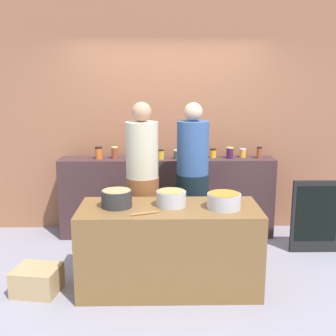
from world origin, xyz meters
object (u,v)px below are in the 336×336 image
(preserve_jar_1, at_px, (115,153))
(cooking_pot_right, at_px, (224,201))
(preserve_jar_6, at_px, (213,153))
(preserve_jar_0, at_px, (99,153))
(preserve_jar_9, at_px, (259,153))
(chalkboard_sign, at_px, (316,216))
(preserve_jar_8, at_px, (243,153))
(preserve_jar_2, at_px, (140,153))
(preserve_jar_3, at_px, (161,154))
(cook_with_tongs, at_px, (143,192))
(preserve_jar_7, at_px, (230,153))
(wooden_spoon, at_px, (144,213))
(cooking_pot_left, at_px, (117,199))
(preserve_jar_5, at_px, (198,152))
(cook_in_cap, at_px, (192,188))
(bread_crate, at_px, (37,280))
(cooking_pot_center, at_px, (171,198))
(preserve_jar_4, at_px, (176,154))

(preserve_jar_1, relative_size, cooking_pot_right, 0.48)
(preserve_jar_1, distance_m, preserve_jar_6, 1.24)
(preserve_jar_1, bearing_deg, preserve_jar_0, -176.97)
(preserve_jar_0, distance_m, preserve_jar_9, 2.01)
(preserve_jar_0, bearing_deg, chalkboard_sign, -12.78)
(preserve_jar_1, bearing_deg, preserve_jar_8, 1.83)
(preserve_jar_2, height_order, preserve_jar_3, preserve_jar_2)
(preserve_jar_3, xyz_separation_m, cook_with_tongs, (-0.20, -0.75, -0.27))
(preserve_jar_7, distance_m, wooden_spoon, 1.92)
(cooking_pot_right, relative_size, cook_with_tongs, 0.18)
(preserve_jar_0, xyz_separation_m, cooking_pot_right, (1.36, -1.44, -0.20))
(preserve_jar_9, relative_size, cooking_pot_left, 0.50)
(cooking_pot_right, bearing_deg, preserve_jar_8, 73.05)
(preserve_jar_5, bearing_deg, cook_in_cap, -100.12)
(wooden_spoon, distance_m, chalkboard_sign, 2.23)
(preserve_jar_6, distance_m, cooking_pot_right, 1.51)
(preserve_jar_6, height_order, cooking_pot_left, preserve_jar_6)
(preserve_jar_5, xyz_separation_m, preserve_jar_7, (0.39, -0.07, 0.00))
(preserve_jar_1, bearing_deg, chalkboard_sign, -14.05)
(preserve_jar_7, height_order, cook_with_tongs, cook_with_tongs)
(preserve_jar_6, height_order, preserve_jar_7, preserve_jar_7)
(cooking_pot_left, bearing_deg, preserve_jar_0, 104.63)
(preserve_jar_1, bearing_deg, preserve_jar_6, 2.04)
(preserve_jar_2, height_order, preserve_jar_8, preserve_jar_2)
(preserve_jar_6, bearing_deg, preserve_jar_5, 173.77)
(preserve_jar_9, xyz_separation_m, bread_crate, (-2.42, -1.48, -0.96))
(preserve_jar_0, bearing_deg, cooking_pot_right, -46.72)
(preserve_jar_9, xyz_separation_m, cooking_pot_right, (-0.65, -1.44, -0.20))
(preserve_jar_2, relative_size, preserve_jar_3, 1.10)
(preserve_jar_8, bearing_deg, cooking_pot_center, -123.69)
(preserve_jar_0, bearing_deg, cooking_pot_center, -57.29)
(preserve_jar_8, bearing_deg, preserve_jar_2, -177.36)
(chalkboard_sign, bearing_deg, bread_crate, -163.23)
(preserve_jar_0, height_order, preserve_jar_3, preserve_jar_0)
(preserve_jar_5, bearing_deg, preserve_jar_1, -176.50)
(preserve_jar_8, bearing_deg, preserve_jar_1, -178.17)
(preserve_jar_7, xyz_separation_m, cooking_pot_right, (-0.28, -1.44, -0.19))
(cook_with_tongs, height_order, cook_in_cap, cook_with_tongs)
(cook_with_tongs, bearing_deg, preserve_jar_4, 62.80)
(preserve_jar_4, relative_size, cook_with_tongs, 0.07)
(preserve_jar_3, xyz_separation_m, chalkboard_sign, (1.79, -0.54, -0.64))
(preserve_jar_0, bearing_deg, cook_in_cap, -28.72)
(preserve_jar_6, relative_size, preserve_jar_9, 0.78)
(preserve_jar_2, bearing_deg, cook_in_cap, -45.60)
(wooden_spoon, bearing_deg, preserve_jar_5, 69.54)
(preserve_jar_9, relative_size, cooking_pot_right, 0.46)
(bread_crate, bearing_deg, preserve_jar_9, 31.39)
(preserve_jar_6, relative_size, chalkboard_sign, 0.13)
(preserve_jar_5, relative_size, preserve_jar_8, 1.23)
(preserve_jar_0, relative_size, cook_with_tongs, 0.08)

